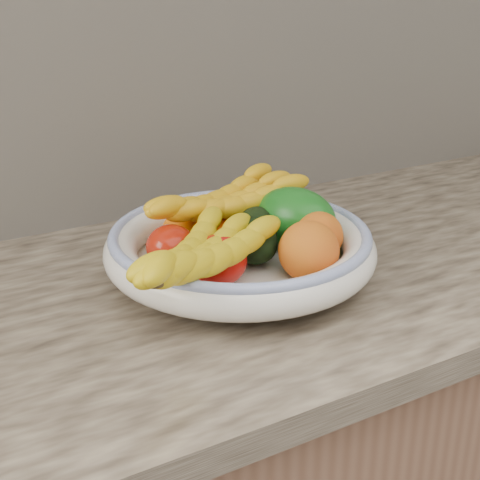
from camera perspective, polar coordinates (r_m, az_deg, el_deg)
The scene contains 14 objects.
fruit_bowl at distance 0.96m, azimuth 0.00°, elevation -0.63°, with size 0.39×0.39×0.08m.
clementine_back_left at distance 1.01m, azimuth -5.06°, elevation 0.85°, with size 0.06×0.06×0.05m, color orange.
clementine_back_right at distance 1.07m, azimuth -0.80°, elevation 2.14°, with size 0.05×0.05×0.04m, color #FA5105.
clementine_back_mid at distance 1.01m, azimuth -0.83°, elevation 0.83°, with size 0.05×0.05×0.04m, color #E35104.
clementine_extra at distance 1.03m, azimuth -4.44°, elevation 1.26°, with size 0.05×0.05×0.05m, color #F26005.
tomato_left at distance 0.93m, azimuth -5.92°, elevation -0.58°, with size 0.07×0.07×0.06m, color #A91909.
tomato_near_left at distance 0.89m, azimuth -1.84°, elevation -1.74°, with size 0.08×0.08×0.07m, color #BC0D09.
avocado_center at distance 0.95m, azimuth 1.00°, elevation 0.02°, with size 0.07×0.10×0.07m, color black.
avocado_right at distance 0.99m, azimuth 1.43°, elevation 0.95°, with size 0.06×0.09×0.06m, color black.
green_mango at distance 1.00m, azimuth 4.70°, elevation 1.89°, with size 0.08×0.13×0.09m, color #105612.
peach_front at distance 0.91m, azimuth 5.88°, elevation -0.93°, with size 0.08×0.08×0.08m, color orange.
peach_right at distance 0.96m, azimuth 6.75°, elevation 0.36°, with size 0.07×0.07×0.07m, color orange.
banana_bunch_back at distance 1.01m, azimuth -1.41°, elevation 2.86°, with size 0.29×0.11×0.08m, color yellow, non-canonical shape.
banana_bunch_front at distance 0.84m, azimuth -3.39°, elevation -1.75°, with size 0.30×0.12×0.08m, color yellow, non-canonical shape.
Camera 1 is at (-0.43, 0.89, 1.32)m, focal length 50.00 mm.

